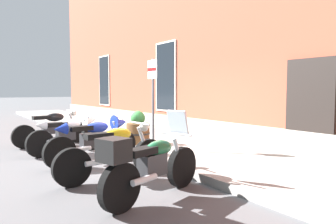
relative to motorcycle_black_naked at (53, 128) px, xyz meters
name	(u,v)px	position (x,y,z in m)	size (l,w,h in m)	color
ground_plane	(133,157)	(2.76, 1.13, -0.49)	(140.00, 140.00, 0.00)	#4C4C4F
sidewalk	(181,148)	(2.76, 2.58, -0.42)	(33.49, 2.90, 0.15)	gray
brick_pub_facade	(301,15)	(2.76, 8.03, 3.82)	(27.49, 8.09, 8.65)	brown
motorcycle_black_naked	(53,128)	(0.00, 0.00, 0.00)	(0.62, 2.18, 1.01)	black
motorcycle_white_sport	(70,132)	(1.40, 0.08, 0.05)	(0.64, 2.05, 1.00)	black
motorcycle_blue_sport	(96,138)	(2.82, 0.21, 0.07)	(0.62, 2.16, 1.04)	black
motorcycle_yellow_naked	(115,152)	(4.13, 0.02, 0.00)	(0.62, 2.18, 0.99)	black
motorcycle_green_touring	(150,164)	(5.41, -0.03, 0.04)	(0.88, 2.00, 1.28)	black
parking_sign	(153,91)	(2.93, 1.60, 1.09)	(0.36, 0.07, 2.20)	#4C4C51
barrel_planter	(138,130)	(1.91, 1.77, 0.02)	(0.66, 0.66, 0.90)	brown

